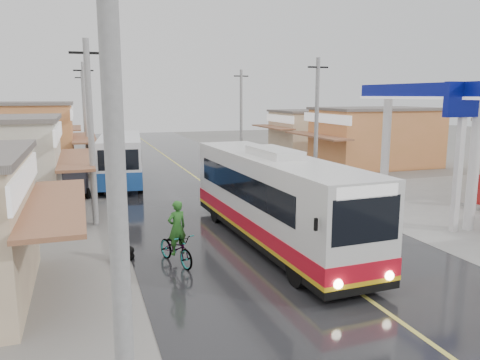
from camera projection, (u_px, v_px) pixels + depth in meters
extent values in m
plane|color=slate|center=(340.00, 279.00, 14.60)|extent=(120.00, 120.00, 0.00)
cube|color=black|center=(212.00, 189.00, 28.57)|extent=(12.00, 90.00, 0.02)
cube|color=#D8CC4C|center=(212.00, 189.00, 28.57)|extent=(0.15, 90.00, 0.01)
cylinder|color=white|center=(386.00, 150.00, 25.02)|extent=(0.44, 0.44, 5.50)
cylinder|color=white|center=(474.00, 166.00, 19.43)|extent=(0.44, 0.44, 5.50)
cube|color=white|center=(459.00, 161.00, 19.13)|extent=(0.25, 0.25, 6.00)
cube|color=navy|center=(464.00, 99.00, 18.68)|extent=(1.80, 0.30, 1.40)
cube|color=silver|center=(273.00, 193.00, 17.82)|extent=(2.88, 11.73, 2.86)
cube|color=black|center=(273.00, 232.00, 18.09)|extent=(2.90, 11.75, 0.29)
cube|color=red|center=(273.00, 220.00, 18.00)|extent=(2.92, 11.77, 0.53)
cube|color=gold|center=(273.00, 228.00, 18.06)|extent=(2.93, 11.78, 0.14)
cube|color=black|center=(268.00, 183.00, 18.20)|extent=(2.83, 9.31, 0.97)
cube|color=black|center=(365.00, 220.00, 12.44)|extent=(2.13, 0.20, 1.26)
cube|color=black|center=(224.00, 162.00, 23.04)|extent=(2.13, 0.20, 1.07)
cube|color=white|center=(367.00, 192.00, 12.30)|extent=(1.93, 0.20, 0.34)
cube|color=silver|center=(274.00, 152.00, 17.53)|extent=(1.28, 2.96, 0.29)
cylinder|color=black|center=(298.00, 269.00, 13.95)|extent=(0.38, 1.08, 1.07)
cylinder|color=black|center=(358.00, 260.00, 14.70)|extent=(0.38, 1.08, 1.07)
cylinder|color=black|center=(217.00, 210.00, 21.09)|extent=(0.38, 1.08, 1.07)
cylinder|color=black|center=(260.00, 206.00, 21.83)|extent=(0.38, 1.08, 1.07)
sphere|color=#FFF2CC|center=(338.00, 284.00, 12.38)|extent=(0.28, 0.28, 0.27)
sphere|color=#FFF2CC|center=(389.00, 275.00, 12.96)|extent=(0.28, 0.28, 0.27)
cube|color=black|center=(316.00, 224.00, 12.20)|extent=(0.08, 0.08, 0.34)
cube|color=black|center=(401.00, 215.00, 13.16)|extent=(0.08, 0.08, 0.34)
cube|color=silver|center=(121.00, 156.00, 29.98)|extent=(3.43, 9.47, 2.57)
cube|color=#1B4897|center=(121.00, 169.00, 30.14)|extent=(3.48, 9.52, 1.03)
cube|color=black|center=(121.00, 150.00, 29.92)|extent=(3.31, 7.94, 0.93)
cube|color=black|center=(118.00, 160.00, 25.52)|extent=(2.17, 0.35, 1.13)
cylinder|color=black|center=(100.00, 186.00, 26.81)|extent=(0.42, 1.06, 1.03)
cylinder|color=black|center=(140.00, 184.00, 27.30)|extent=(0.42, 1.06, 1.03)
cylinder|color=black|center=(107.00, 169.00, 33.14)|extent=(0.42, 1.06, 1.03)
cylinder|color=black|center=(139.00, 167.00, 33.62)|extent=(0.42, 1.06, 1.03)
imported|color=black|center=(176.00, 248.00, 15.86)|extent=(1.37, 2.22, 1.10)
imported|color=#276421|center=(177.00, 228.00, 15.49)|extent=(0.78, 0.63, 1.84)
cube|color=#26262D|center=(58.00, 209.00, 20.10)|extent=(1.35, 1.92, 1.18)
cube|color=brown|center=(57.00, 194.00, 19.99)|extent=(1.40, 1.97, 0.09)
cylinder|color=black|center=(44.00, 227.00, 19.38)|extent=(0.21, 0.56, 0.55)
cylinder|color=black|center=(43.00, 220.00, 20.52)|extent=(0.21, 0.56, 0.55)
cylinder|color=black|center=(74.00, 225.00, 19.69)|extent=(0.16, 0.55, 0.55)
cube|color=#26262D|center=(69.00, 180.00, 26.07)|extent=(2.07, 2.50, 1.39)
cube|color=brown|center=(68.00, 166.00, 25.93)|extent=(2.14, 2.57, 0.11)
cylinder|color=black|center=(61.00, 196.00, 25.16)|extent=(0.41, 0.67, 0.64)
cylinder|color=black|center=(51.00, 192.00, 26.29)|extent=(0.41, 0.67, 0.64)
cylinder|color=black|center=(87.00, 193.00, 25.87)|extent=(0.35, 0.65, 0.64)
torus|color=black|center=(123.00, 257.00, 16.36)|extent=(0.80, 0.80, 0.20)
torus|color=black|center=(123.00, 251.00, 16.32)|extent=(0.80, 0.80, 0.20)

